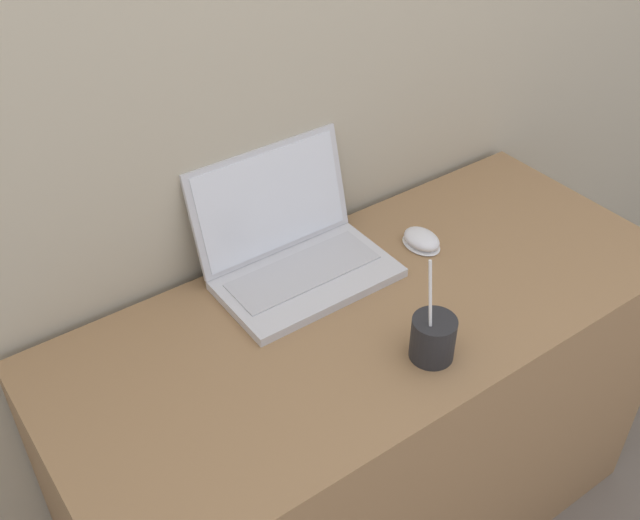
# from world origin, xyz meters

# --- Properties ---
(wall_back) EXTENTS (7.00, 0.04, 2.50)m
(wall_back) POSITION_xyz_m (0.00, 0.62, 1.25)
(wall_back) COLOR #BCB299
(wall_back) RESTS_ON ground_plane
(desk) EXTENTS (1.35, 0.58, 0.76)m
(desk) POSITION_xyz_m (0.00, 0.29, 0.38)
(desk) COLOR #936D47
(desk) RESTS_ON ground_plane
(laptop) EXTENTS (0.37, 0.28, 0.25)m
(laptop) POSITION_xyz_m (-0.06, 0.48, 0.82)
(laptop) COLOR silver
(laptop) RESTS_ON desk
(drink_cup) EXTENTS (0.08, 0.08, 0.22)m
(drink_cup) POSITION_xyz_m (-0.00, 0.12, 0.81)
(drink_cup) COLOR #232326
(drink_cup) RESTS_ON desk
(computer_mouse) EXTENTS (0.07, 0.10, 0.03)m
(computer_mouse) POSITION_xyz_m (0.22, 0.39, 0.78)
(computer_mouse) COLOR white
(computer_mouse) RESTS_ON desk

